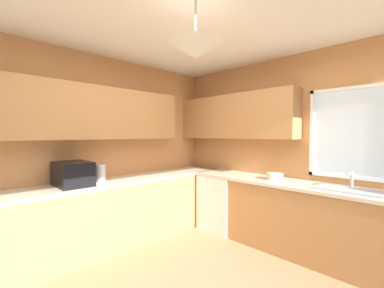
% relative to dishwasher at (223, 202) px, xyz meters
% --- Properties ---
extents(room_shell, '(4.06, 4.10, 2.69)m').
position_rel_dishwasher_xyz_m(room_shell, '(0.17, -1.04, 1.44)').
color(room_shell, '#C6844C').
rests_on(room_shell, ground_plane).
extents(counter_run_left, '(0.65, 3.71, 0.90)m').
position_rel_dishwasher_xyz_m(counter_run_left, '(-0.66, -1.65, 0.02)').
color(counter_run_left, '#AD7542').
rests_on(counter_run_left, ground_plane).
extents(counter_run_back, '(3.15, 0.65, 0.90)m').
position_rel_dishwasher_xyz_m(counter_run_back, '(1.21, 0.03, 0.02)').
color(counter_run_back, '#AD7542').
rests_on(counter_run_back, ground_plane).
extents(dishwasher, '(0.60, 0.60, 0.85)m').
position_rel_dishwasher_xyz_m(dishwasher, '(0.00, 0.00, 0.00)').
color(dishwasher, white).
rests_on(dishwasher, ground_plane).
extents(microwave, '(0.48, 0.36, 0.29)m').
position_rel_dishwasher_xyz_m(microwave, '(-0.66, -2.07, 0.62)').
color(microwave, black).
rests_on(microwave, counter_run_left).
extents(kettle, '(0.12, 0.12, 0.23)m').
position_rel_dishwasher_xyz_m(kettle, '(-0.64, -1.73, 0.59)').
color(kettle, '#B7B7BC').
rests_on(kettle, counter_run_left).
extents(sink_assembly, '(0.68, 0.40, 0.19)m').
position_rel_dishwasher_xyz_m(sink_assembly, '(1.74, 0.04, 0.48)').
color(sink_assembly, '#9EA0A5').
rests_on(sink_assembly, counter_run_back).
extents(bowl, '(0.22, 0.22, 0.09)m').
position_rel_dishwasher_xyz_m(bowl, '(0.87, 0.03, 0.52)').
color(bowl, beige).
rests_on(bowl, counter_run_back).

